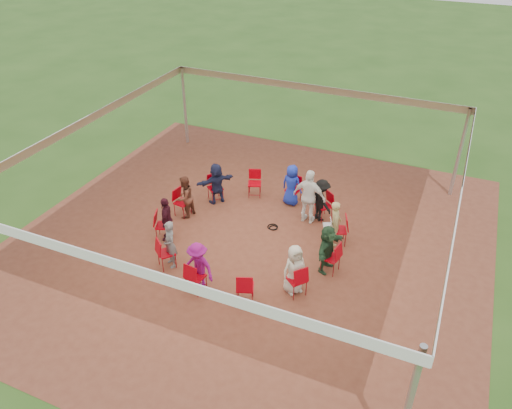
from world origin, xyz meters
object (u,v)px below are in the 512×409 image
at_px(chair_3, 255,184).
at_px(chair_9, 245,287).
at_px(person_seated_3, 217,183).
at_px(person_seated_9, 327,249).
at_px(chair_7, 166,253).
at_px(chair_2, 293,190).
at_px(person_seated_8, 294,269).
at_px(person_seated_2, 292,185).
at_px(standing_person, 309,197).
at_px(person_seated_4, 185,197).
at_px(chair_6, 163,226).
at_px(person_seated_6, 170,244).
at_px(chair_11, 331,257).
at_px(chair_8, 196,277).
at_px(person_seated_0, 335,223).
at_px(chair_4, 215,188).
at_px(person_seated_7, 198,267).
at_px(laptop, 330,224).
at_px(person_seated_1, 321,200).
at_px(chair_1, 324,206).
at_px(chair_10, 296,280).
at_px(person_seated_5, 167,219).
at_px(chair_5, 182,203).
at_px(chair_0, 339,230).
at_px(cable_coil, 273,227).

relative_size(chair_3, chair_9, 1.00).
bearing_deg(person_seated_3, person_seated_9, 105.00).
bearing_deg(chair_7, chair_2, 105.00).
distance_m(person_seated_8, person_seated_9, 1.23).
distance_m(person_seated_2, standing_person, 1.12).
bearing_deg(person_seated_3, person_seated_4, 15.00).
height_order(chair_6, person_seated_6, person_seated_6).
bearing_deg(chair_11, chair_6, 105.00).
bearing_deg(chair_3, chair_8, 75.00).
bearing_deg(chair_2, person_seated_0, 147.55).
height_order(chair_4, person_seated_7, person_seated_7).
bearing_deg(standing_person, chair_4, 5.41).
bearing_deg(chair_8, laptop, 61.96).
height_order(person_seated_1, person_seated_2, same).
bearing_deg(chair_1, person_seated_8, 133.59).
xyz_separation_m(chair_8, chair_10, (2.33, 0.90, 0.00)).
bearing_deg(person_seated_6, person_seated_7, 15.00).
relative_size(chair_4, person_seated_5, 0.66).
xyz_separation_m(chair_3, chair_5, (-1.57, -1.94, 0.00)).
relative_size(person_seated_7, laptop, 3.36).
bearing_deg(chair_5, chair_0, 105.00).
bearing_deg(cable_coil, person_seated_4, -169.85).
bearing_deg(chair_3, chair_10, 105.00).
bearing_deg(chair_6, cable_coil, 102.06).
height_order(chair_7, laptop, chair_7).
xyz_separation_m(chair_6, person_seated_2, (2.69, 3.24, 0.24)).
relative_size(chair_2, person_seated_1, 0.66).
bearing_deg(person_seated_7, chair_3, 105.38).
relative_size(chair_9, standing_person, 0.52).
bearing_deg(person_seated_7, chair_5, 136.41).
bearing_deg(person_seated_8, chair_6, 120.82).
bearing_deg(chair_0, chair_9, 135.00).
distance_m(chair_5, person_seated_2, 3.45).
bearing_deg(cable_coil, chair_5, -170.64).
bearing_deg(chair_7, chair_5, 150.00).
height_order(chair_1, chair_3, same).
bearing_deg(person_seated_1, chair_3, 27.55).
bearing_deg(chair_7, person_seated_0, 75.38).
relative_size(person_seated_3, person_seated_9, 1.00).
height_order(chair_2, person_seated_1, person_seated_1).
distance_m(person_seated_9, standing_person, 2.29).
bearing_deg(person_seated_8, person_seated_9, 15.00).
bearing_deg(chair_9, person_seated_9, 32.45).
bearing_deg(person_seated_5, chair_3, 136.41).
height_order(chair_5, person_seated_0, person_seated_0).
bearing_deg(chair_4, chair_6, 30.00).
height_order(chair_2, person_seated_5, person_seated_5).
bearing_deg(standing_person, person_seated_5, 40.58).
xyz_separation_m(person_seated_0, person_seated_3, (-4.06, 0.64, 0.00)).
bearing_deg(chair_4, person_seated_7, 60.82).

